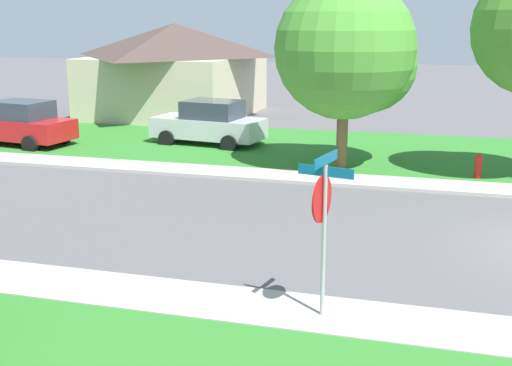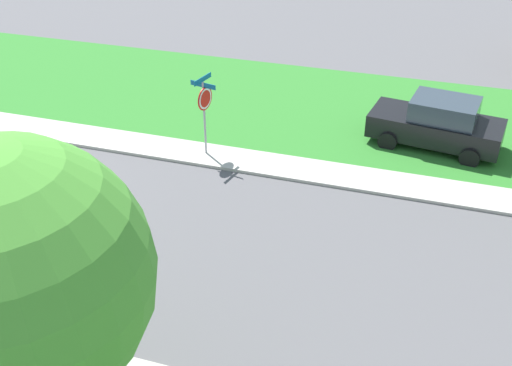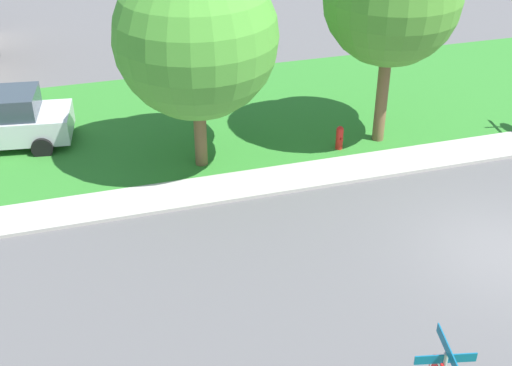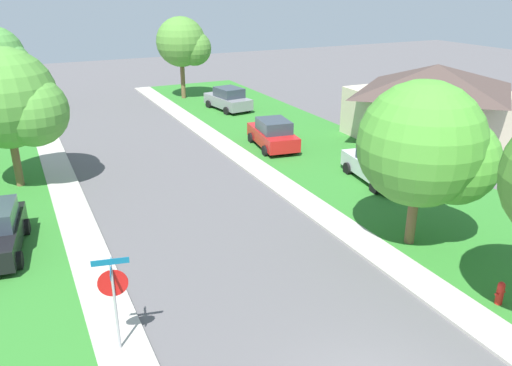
% 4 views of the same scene
% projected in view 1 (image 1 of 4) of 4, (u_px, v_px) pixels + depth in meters
% --- Properties ---
extents(sidewalk_east, '(1.40, 56.00, 0.10)m').
position_uv_depth(sidewalk_east, '(154.00, 168.00, 21.33)').
color(sidewalk_east, '#ADA89E').
rests_on(sidewalk_east, ground).
extents(lawn_east, '(8.00, 56.00, 0.08)m').
position_uv_depth(lawn_east, '(203.00, 143.00, 25.73)').
color(lawn_east, '#2D7528').
rests_on(lawn_east, ground).
extents(stop_sign_far_corner, '(0.90, 0.90, 2.77)m').
position_uv_depth(stop_sign_far_corner, '(323.00, 209.00, 10.20)').
color(stop_sign_far_corner, '#9E9EA3').
rests_on(stop_sign_far_corner, ground).
extents(car_red_across_road, '(2.48, 4.51, 1.76)m').
position_uv_depth(car_red_across_road, '(20.00, 124.00, 25.06)').
color(car_red_across_road, red).
rests_on(car_red_across_road, ground).
extents(car_silver_far_down_street, '(2.48, 4.51, 1.76)m').
position_uv_depth(car_silver_far_down_street, '(209.00, 123.00, 25.18)').
color(car_silver_far_down_street, silver).
rests_on(car_silver_far_down_street, ground).
extents(tree_sidewalk_far, '(4.75, 4.42, 6.11)m').
position_uv_depth(tree_sidewalk_far, '(351.00, 53.00, 20.47)').
color(tree_sidewalk_far, brown).
rests_on(tree_sidewalk_far, ground).
extents(house_right_setback, '(9.22, 8.05, 4.60)m').
position_uv_depth(house_right_setback, '(175.00, 68.00, 32.96)').
color(house_right_setback, beige).
rests_on(house_right_setback, ground).
extents(fire_hydrant, '(0.38, 0.22, 0.83)m').
position_uv_depth(fire_hydrant, '(478.00, 167.00, 19.75)').
color(fire_hydrant, red).
rests_on(fire_hydrant, ground).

